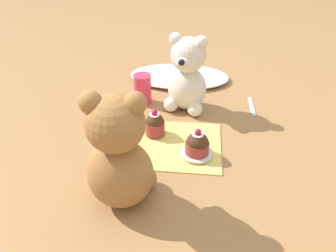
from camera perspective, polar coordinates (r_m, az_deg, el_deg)
ground_plane at (r=0.81m, az=0.00°, el=-3.28°), size 4.00×4.00×0.00m
knitted_placemat at (r=0.81m, az=0.00°, el=-3.11°), size 0.26×0.20×0.01m
tulle_cloth at (r=1.12m, az=2.00°, el=8.72°), size 0.33×0.20×0.02m
teddy_bear_cream at (r=0.91m, az=3.36°, el=8.71°), size 0.13×0.12×0.22m
teddy_bear_tan at (r=0.61m, az=-8.52°, el=-5.10°), size 0.13×0.13×0.25m
cupcake_near_cream_bear at (r=0.83m, az=-2.31°, el=0.29°), size 0.05×0.05×0.07m
saucer_plate at (r=0.78m, az=5.02°, el=-4.68°), size 0.08×0.08×0.01m
cupcake_near_tan_bear at (r=0.76m, az=5.12°, el=-3.18°), size 0.06×0.06×0.07m
juice_glass at (r=0.97m, az=-4.43°, el=6.44°), size 0.05×0.05×0.09m
teaspoon at (r=0.99m, az=14.38°, el=3.42°), size 0.01×0.11×0.01m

